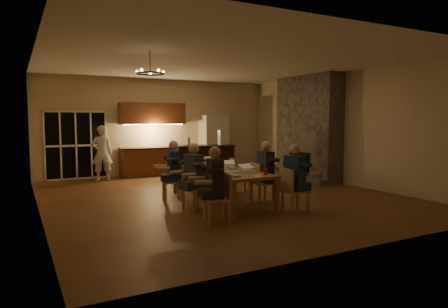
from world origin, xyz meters
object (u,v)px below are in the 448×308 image
Objects in this scene: mug_front at (228,169)px; refrigerator at (214,144)px; bar_island at (205,163)px; laptop_b at (249,167)px; chair_left_near at (217,198)px; plate_left at (225,174)px; laptop_c at (210,164)px; can_cola at (190,161)px; plate_far at (218,164)px; standing_person at (102,153)px; laptop_f at (212,159)px; person_left_mid at (194,177)px; person_left_far at (174,171)px; person_left_near at (215,184)px; can_silver at (236,170)px; chair_left_far at (172,181)px; mug_back at (191,164)px; chair_left_mid at (196,189)px; laptop_e at (190,160)px; person_right_near at (295,178)px; chandelier at (150,74)px; chair_right_mid at (262,182)px; redcup_mid at (196,165)px; chair_right_far at (241,176)px; chair_right_near at (295,190)px; dining_table at (220,185)px; redcup_far at (197,160)px; laptop_a at (231,170)px; mug_mid at (214,164)px; bar_blender at (221,137)px; person_right_mid at (266,172)px; bar_bottle at (189,142)px; laptop_d at (228,163)px; plate_near at (246,170)px.

refrigerator is at bearing 66.69° from mug_front.
bar_island reaches higher than laptop_b.
chair_left_near reaches higher than plate_left.
laptop_c reaches higher than mug_front.
can_cola is 0.51× the size of plate_far.
standing_person is 3.88m from laptop_f.
person_left_mid is 1.13m from person_left_far.
person_left_near is 2.18m from person_left_far.
can_silver is at bearing -86.55° from can_cola.
laptop_c is (0.66, -0.63, 0.42)m from chair_left_far.
standing_person is 16.85× the size of mug_back.
refrigerator is 5.93m from can_silver.
chair_left_mid is 1.76m from laptop_e.
person_right_near is at bearing 48.28° from chair_left_far.
laptop_b is (1.93, -0.54, -1.89)m from chandelier.
chair_right_mid reaches higher than redcup_mid.
chair_right_far is 8.90× the size of mug_back.
redcup_mid is (-1.26, 2.07, 0.37)m from chair_right_near.
person_left_mid reaches higher than can_silver.
chandelier is at bearing 37.09° from laptop_e.
dining_table is 3.25m from bar_island.
person_left_near is at bearing -108.01° from redcup_far.
chair_right_far is 0.84m from laptop_f.
mug_back is (0.54, 2.38, 0.11)m from person_left_near.
chair_left_far is 2.87m from chair_right_near.
mug_back is (0.50, 1.33, 0.11)m from person_left_mid.
laptop_a is (-1.21, -1.73, 0.42)m from chair_right_far.
person_left_mid is 13.80× the size of mug_back.
mug_mid is 0.83× the size of redcup_mid.
standing_person reaches higher than plate_left.
bar_blender is (1.59, 3.02, 0.93)m from dining_table.
person_right_mid is at bearing -67.95° from plate_far.
laptop_a is at bearing -94.38° from can_cola.
bar_bottle is (0.90, 2.24, 0.40)m from mug_back.
chair_left_near is 2.73m from plate_far.
chair_left_mid is 8.90× the size of mug_back.
chandelier is 4.71× the size of can_silver.
chandelier reaches higher than laptop_b.
laptop_d is at bearing 14.94° from person_right_near.
can_silver is (1.69, -0.43, -1.94)m from chandelier.
bar_blender is (1.46, 2.46, 0.50)m from mug_mid.
standing_person is 5.31m from plate_near.
standing_person reaches higher than chair_left_near.
refrigerator is 5.18m from person_left_far.
person_left_mid is at bearing -172.67° from person_left_near.
chandelier is at bearing 158.95° from laptop_b.
bar_island reaches higher than plate_near.
chair_right_near reaches higher than redcup_mid.
plate_left is (0.01, -1.71, -0.04)m from mug_back.
standing_person is 14.04× the size of can_cola.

